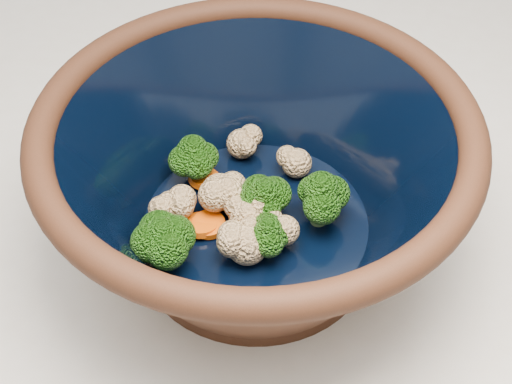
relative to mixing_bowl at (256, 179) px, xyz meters
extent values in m
cylinder|color=black|center=(0.00, 0.00, -0.08)|extent=(0.20, 0.20, 0.01)
torus|color=black|center=(0.00, 0.00, 0.06)|extent=(0.34, 0.34, 0.02)
cylinder|color=black|center=(0.00, 0.00, -0.05)|extent=(0.19, 0.19, 0.00)
cylinder|color=#608442|center=(0.00, -0.04, -0.04)|extent=(0.01, 0.01, 0.02)
ellipsoid|color=#2C6212|center=(0.00, -0.04, -0.02)|extent=(0.03, 0.03, 0.03)
cylinder|color=#608442|center=(-0.08, -0.02, -0.04)|extent=(0.01, 0.01, 0.02)
ellipsoid|color=#2C6212|center=(-0.08, -0.02, -0.02)|extent=(0.04, 0.04, 0.04)
cylinder|color=#608442|center=(0.05, -0.02, -0.04)|extent=(0.01, 0.01, 0.02)
ellipsoid|color=#2C6212|center=(0.05, -0.02, -0.01)|extent=(0.05, 0.05, 0.04)
cylinder|color=#608442|center=(-0.03, 0.07, -0.04)|extent=(0.01, 0.01, 0.02)
ellipsoid|color=#2C6212|center=(-0.03, 0.07, -0.02)|extent=(0.04, 0.04, 0.03)
cylinder|color=#608442|center=(0.01, 0.00, -0.04)|extent=(0.01, 0.01, 0.02)
ellipsoid|color=#2C6212|center=(0.01, 0.00, -0.02)|extent=(0.04, 0.04, 0.03)
sphere|color=beige|center=(0.01, 0.08, -0.04)|extent=(0.03, 0.03, 0.03)
sphere|color=beige|center=(-0.02, 0.03, -0.03)|extent=(0.03, 0.03, 0.03)
sphere|color=beige|center=(-0.02, -0.04, -0.03)|extent=(0.03, 0.03, 0.03)
sphere|color=beige|center=(-0.01, -0.01, -0.03)|extent=(0.03, 0.03, 0.03)
sphere|color=beige|center=(0.00, -0.03, -0.03)|extent=(0.03, 0.03, 0.03)
sphere|color=beige|center=(-0.02, 0.03, -0.04)|extent=(0.03, 0.03, 0.03)
sphere|color=beige|center=(-0.07, 0.03, -0.04)|extent=(0.03, 0.03, 0.03)
sphere|color=beige|center=(0.05, 0.04, -0.04)|extent=(0.03, 0.03, 0.03)
cylinder|color=#E95C0A|center=(-0.05, 0.01, -0.04)|extent=(0.03, 0.03, 0.01)
cylinder|color=#E95C0A|center=(-0.03, 0.06, -0.04)|extent=(0.03, 0.03, 0.01)
cylinder|color=#E95C0A|center=(0.00, -0.01, -0.04)|extent=(0.03, 0.03, 0.01)
cylinder|color=#E95C0A|center=(-0.04, 0.00, -0.04)|extent=(0.03, 0.03, 0.01)
camera|label=1|loc=(-0.13, -0.37, 0.40)|focal=50.00mm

